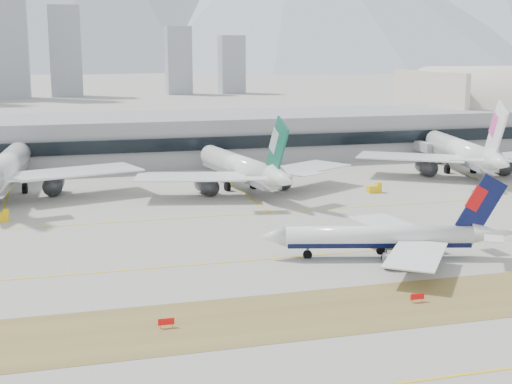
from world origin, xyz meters
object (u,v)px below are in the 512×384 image
object	(u,v)px
widebody_cathay	(242,169)
widebody_eva	(6,169)
taxiing_airliner	(388,238)
terminal	(160,138)
widebody_china_air	(463,153)

from	to	relation	value
widebody_cathay	widebody_eva	bearing A→B (deg)	71.36
taxiing_airliner	terminal	xyz separation A→B (m)	(-23.19, 124.66, 3.79)
widebody_china_air	widebody_eva	bearing A→B (deg)	99.76
widebody_eva	terminal	bearing A→B (deg)	-39.51
widebody_cathay	terminal	size ratio (longest dim) A/B	0.22
widebody_eva	widebody_china_air	bearing A→B (deg)	-86.60
terminal	widebody_china_air	bearing A→B (deg)	-31.17
widebody_cathay	terminal	world-z (taller)	widebody_cathay
widebody_china_air	terminal	world-z (taller)	widebody_china_air
widebody_cathay	widebody_china_air	bearing A→B (deg)	-92.69
taxiing_airliner	widebody_cathay	distance (m)	67.76
widebody_eva	terminal	distance (m)	65.93
widebody_eva	widebody_cathay	distance (m)	60.40
widebody_eva	widebody_cathay	bearing A→B (deg)	-95.18
widebody_eva	terminal	size ratio (longest dim) A/B	0.25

